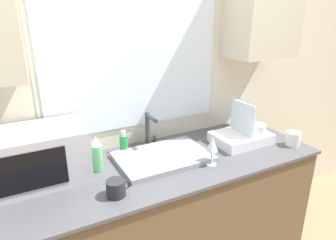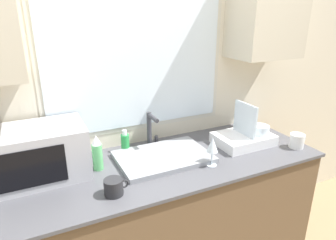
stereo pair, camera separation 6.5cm
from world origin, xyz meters
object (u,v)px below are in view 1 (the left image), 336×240
at_px(dish_rack, 243,136).
at_px(mug_near_sink, 116,188).
at_px(soap_bottle, 124,143).
at_px(wine_glass, 212,145).
at_px(faucet, 149,128).
at_px(spray_bottle, 97,155).
at_px(microwave, 36,156).

height_order(dish_rack, mug_near_sink, dish_rack).
bearing_deg(soap_bottle, wine_glass, -44.92).
relative_size(faucet, spray_bottle, 1.13).
relative_size(microwave, dish_rack, 1.35).
bearing_deg(wine_glass, spray_bottle, 157.96).
relative_size(soap_bottle, mug_near_sink, 1.18).
bearing_deg(soap_bottle, faucet, 0.46).
bearing_deg(microwave, spray_bottle, -10.15).
bearing_deg(mug_near_sink, spray_bottle, 92.12).
bearing_deg(spray_bottle, wine_glass, -22.04).
distance_m(dish_rack, mug_near_sink, 1.00).
relative_size(dish_rack, soap_bottle, 2.53).
xyz_separation_m(faucet, wine_glass, (0.22, -0.40, -0.01)).
bearing_deg(spray_bottle, soap_bottle, 35.34).
relative_size(dish_rack, wine_glass, 2.11).
height_order(soap_bottle, wine_glass, wine_glass).
bearing_deg(spray_bottle, faucet, 21.13).
height_order(dish_rack, soap_bottle, dish_rack).
distance_m(faucet, dish_rack, 0.65).
bearing_deg(microwave, faucet, 7.85).
height_order(faucet, dish_rack, dish_rack).
distance_m(faucet, soap_bottle, 0.20).
xyz_separation_m(spray_bottle, wine_glass, (0.61, -0.25, 0.03)).
height_order(spray_bottle, soap_bottle, spray_bottle).
bearing_deg(faucet, microwave, -172.15).
bearing_deg(spray_bottle, microwave, 169.85).
xyz_separation_m(dish_rack, soap_bottle, (-0.78, 0.24, 0.01)).
height_order(mug_near_sink, wine_glass, wine_glass).
bearing_deg(wine_glass, mug_near_sink, -176.34).
bearing_deg(dish_rack, spray_bottle, 174.85).
relative_size(microwave, soap_bottle, 3.42).
height_order(dish_rack, wine_glass, dish_rack).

